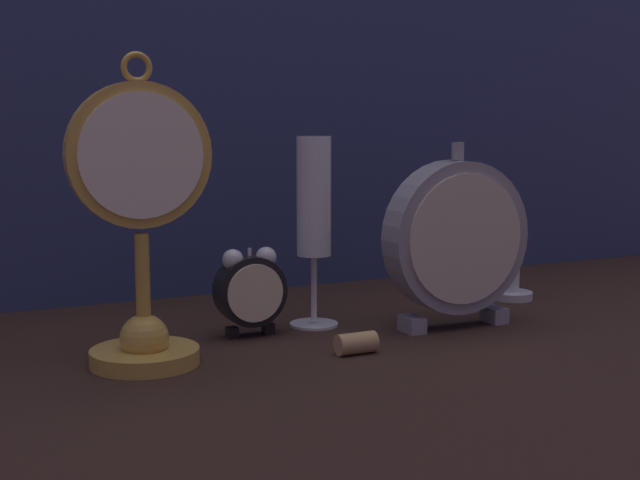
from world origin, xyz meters
name	(u,v)px	position (x,y,z in m)	size (l,w,h in m)	color
ground_plane	(353,345)	(0.00, 0.00, 0.00)	(4.00, 4.00, 0.00)	black
fabric_backdrop_drape	(240,7)	(0.00, 0.33, 0.38)	(1.61, 0.01, 0.77)	navy
pocket_watch_on_stand	(142,239)	(-0.22, 0.02, 0.12)	(0.14, 0.11, 0.30)	gold
alarm_clock_twin_bell	(250,288)	(-0.08, 0.08, 0.05)	(0.08, 0.03, 0.10)	black
mantel_clock_silver	(457,238)	(0.14, 0.02, 0.10)	(0.17, 0.04, 0.21)	gray
champagne_flute	(316,211)	(0.00, 0.10, 0.13)	(0.06, 0.06, 0.22)	silver
brass_candlestick	(512,268)	(0.30, 0.12, 0.04)	(0.05, 0.05, 0.13)	silver
wine_cork	(356,343)	(-0.01, -0.03, 0.01)	(0.02, 0.02, 0.04)	tan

